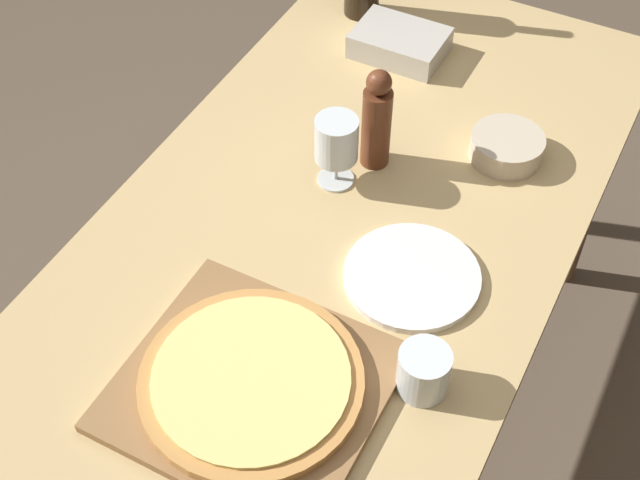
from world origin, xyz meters
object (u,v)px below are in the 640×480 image
small_bowl (507,147)px  pepper_mill (377,121)px  wine_glass (336,141)px  pizza (251,380)px

small_bowl → pepper_mill: bearing=-149.6°
pepper_mill → wine_glass: bearing=-117.2°
wine_glass → small_bowl: size_ratio=1.03×
pepper_mill → pizza: bearing=-84.5°
pizza → pepper_mill: bearing=95.5°
small_bowl → wine_glass: bearing=-141.2°
pepper_mill → wine_glass: pepper_mill is taller
pizza → small_bowl: small_bowl is taller
pizza → wine_glass: wine_glass is taller
wine_glass → small_bowl: (0.26, 0.21, -0.07)m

